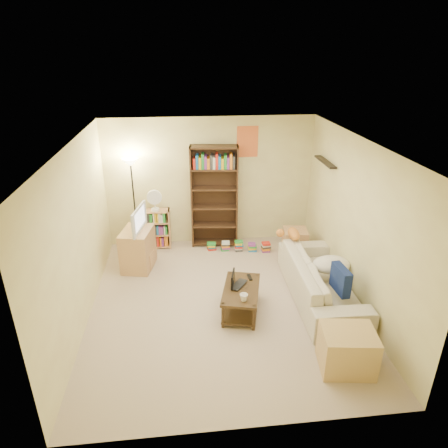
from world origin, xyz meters
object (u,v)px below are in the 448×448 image
at_px(tabby_cat, 291,234).
at_px(tv_stand, 138,249).
at_px(short_bookshelf, 155,229).
at_px(desk_fan, 154,199).
at_px(side_table, 295,242).
at_px(sofa, 321,280).
at_px(end_cabinet, 347,350).
at_px(coffee_table, 241,297).
at_px(tall_bookshelf, 214,195).
at_px(floor_lamp, 132,178).
at_px(laptop, 242,286).
at_px(television, 135,219).
at_px(mug, 244,297).

xyz_separation_m(tabby_cat, tv_stand, (-2.65, 0.43, -0.37)).
xyz_separation_m(short_bookshelf, desk_fan, (0.04, -0.04, 0.63)).
distance_m(tabby_cat, side_table, 0.84).
xyz_separation_m(sofa, end_cabinet, (-0.18, -1.50, -0.06)).
height_order(coffee_table, side_table, side_table).
bearing_deg(coffee_table, tall_bookshelf, 108.33).
height_order(desk_fan, floor_lamp, floor_lamp).
bearing_deg(laptop, short_bookshelf, 67.27).
xyz_separation_m(television, desk_fan, (0.30, 0.73, 0.08)).
bearing_deg(coffee_table, side_table, 66.64).
relative_size(laptop, desk_fan, 0.95).
distance_m(coffee_table, side_table, 2.15).
bearing_deg(sofa, mug, 113.58).
height_order(tabby_cat, mug, tabby_cat).
distance_m(coffee_table, desk_fan, 2.72).
bearing_deg(tall_bookshelf, tabby_cat, -39.04).
relative_size(short_bookshelf, end_cabinet, 1.23).
relative_size(mug, television, 0.20).
xyz_separation_m(tv_stand, tall_bookshelf, (1.44, 0.77, 0.69)).
bearing_deg(tabby_cat, short_bookshelf, 153.24).
relative_size(sofa, desk_fan, 5.31).
relative_size(sofa, tabby_cat, 4.40).
bearing_deg(tall_bookshelf, floor_lamp, -173.41).
relative_size(short_bookshelf, floor_lamp, 0.43).
height_order(laptop, floor_lamp, floor_lamp).
distance_m(tabby_cat, mug, 1.76).
distance_m(television, end_cabinet, 3.98).
bearing_deg(sofa, laptop, 99.11).
xyz_separation_m(coffee_table, side_table, (1.30, 1.72, -0.01)).
distance_m(short_bookshelf, floor_lamp, 1.11).
xyz_separation_m(laptop, short_bookshelf, (-1.38, 2.24, -0.03)).
bearing_deg(tall_bookshelf, end_cabinet, -63.99).
height_order(television, short_bookshelf, television).
height_order(coffee_table, tv_stand, tv_stand).
relative_size(desk_fan, end_cabinet, 0.66).
height_order(tv_stand, desk_fan, desk_fan).
bearing_deg(laptop, mug, -148.79).
xyz_separation_m(sofa, side_table, (0.00, 1.49, -0.07)).
xyz_separation_m(tall_bookshelf, end_cabinet, (1.31, -3.56, -0.79)).
relative_size(laptop, tv_stand, 0.55).
bearing_deg(mug, floor_lamp, 123.24).
relative_size(tall_bookshelf, end_cabinet, 3.13).
relative_size(sofa, floor_lamp, 1.23).
xyz_separation_m(coffee_table, floor_lamp, (-1.71, 2.28, 1.19)).
distance_m(coffee_table, floor_lamp, 3.08).
xyz_separation_m(laptop, side_table, (1.28, 1.67, -0.17)).
height_order(tabby_cat, short_bookshelf, tabby_cat).
relative_size(laptop, end_cabinet, 0.62).
height_order(mug, television, television).
bearing_deg(end_cabinet, desk_fan, 124.77).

